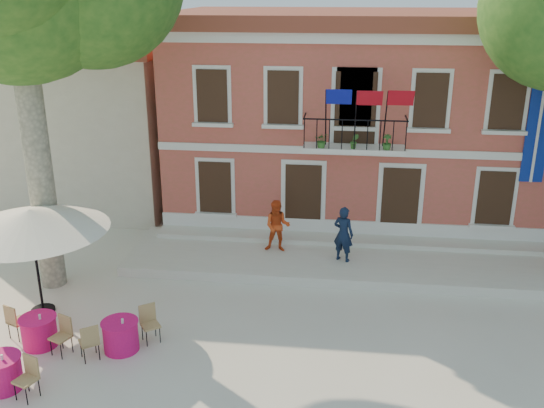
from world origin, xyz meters
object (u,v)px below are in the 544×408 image
Objects in this scene: patio_umbrella at (30,220)px; pedestrian_orange at (277,226)px; cafe_table_0 at (39,330)px; pedestrian_navy at (343,234)px; cafe_table_3 at (121,335)px; cafe_table_1 at (2,372)px.

patio_umbrella reaches higher than pedestrian_orange.
pedestrian_navy is at bearing 35.47° from cafe_table_0.
cafe_table_0 is 2.05m from cafe_table_3.
pedestrian_navy is 0.90× the size of cafe_table_1.
patio_umbrella is 2.22× the size of cafe_table_3.
patio_umbrella reaches higher than pedestrian_navy.
cafe_table_3 is at bearing 1.46° from cafe_table_0.
pedestrian_orange is 6.51m from cafe_table_3.
cafe_table_3 is (2.77, -1.52, -2.24)m from patio_umbrella.
pedestrian_orange is at bearing 10.96° from pedestrian_navy.
pedestrian_orange is 9.08m from cafe_table_1.
pedestrian_navy is 2.14m from pedestrian_orange.
cafe_table_3 is at bearing -28.74° from patio_umbrella.
cafe_table_0 is 1.08× the size of cafe_table_3.
pedestrian_navy is 7.41m from cafe_table_3.
patio_umbrella is at bearing 114.77° from cafe_table_0.
cafe_table_0 is at bearing -132.20° from pedestrian_orange.
pedestrian_navy is at bearing 24.34° from patio_umbrella.
pedestrian_orange is at bearing 60.62° from cafe_table_3.
pedestrian_orange is (5.95, 4.11, -1.51)m from patio_umbrella.
pedestrian_navy is 0.98× the size of cafe_table_3.
cafe_table_1 is (0.73, -3.28, -2.24)m from patio_umbrella.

